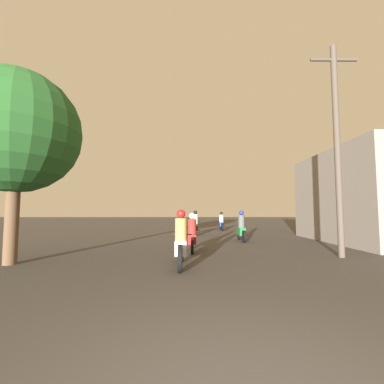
{
  "coord_description": "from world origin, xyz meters",
  "views": [
    {
      "loc": [
        -0.47,
        -1.76,
        1.51
      ],
      "look_at": [
        -0.34,
        16.24,
        2.83
      ],
      "focal_mm": 24.0,
      "sensor_mm": 36.0,
      "label": 1
    }
  ],
  "objects_px": {
    "utility_pole_near": "(337,144)",
    "motorcycle_black": "(195,225)",
    "motorcycle_white": "(181,243)",
    "motorcycle_red": "(192,236)",
    "building_right_near": "(372,197)",
    "street_tree": "(16,132)",
    "motorcycle_green": "(241,229)",
    "motorcycle_blue": "(221,223)"
  },
  "relations": [
    {
      "from": "utility_pole_near",
      "to": "motorcycle_black",
      "type": "bearing_deg",
      "value": 119.91
    },
    {
      "from": "motorcycle_white",
      "to": "motorcycle_red",
      "type": "xyz_separation_m",
      "value": [
        0.32,
        2.69,
        -0.04
      ]
    },
    {
      "from": "motorcycle_red",
      "to": "building_right_near",
      "type": "relative_size",
      "value": 0.28
    },
    {
      "from": "motorcycle_black",
      "to": "utility_pole_near",
      "type": "distance_m",
      "value": 9.76
    },
    {
      "from": "street_tree",
      "to": "utility_pole_near",
      "type": "bearing_deg",
      "value": 5.87
    },
    {
      "from": "motorcycle_green",
      "to": "street_tree",
      "type": "xyz_separation_m",
      "value": [
        -7.66,
        -5.55,
        3.2
      ]
    },
    {
      "from": "utility_pole_near",
      "to": "motorcycle_green",
      "type": "bearing_deg",
      "value": 117.63
    },
    {
      "from": "motorcycle_black",
      "to": "utility_pole_near",
      "type": "relative_size",
      "value": 0.29
    },
    {
      "from": "motorcycle_red",
      "to": "motorcycle_blue",
      "type": "distance_m",
      "value": 10.65
    },
    {
      "from": "building_right_near",
      "to": "motorcycle_blue",
      "type": "bearing_deg",
      "value": 129.25
    },
    {
      "from": "motorcycle_red",
      "to": "building_right_near",
      "type": "distance_m",
      "value": 9.26
    },
    {
      "from": "motorcycle_blue",
      "to": "motorcycle_red",
      "type": "bearing_deg",
      "value": -108.49
    },
    {
      "from": "motorcycle_red",
      "to": "motorcycle_black",
      "type": "xyz_separation_m",
      "value": [
        0.25,
        6.66,
        0.03
      ]
    },
    {
      "from": "building_right_near",
      "to": "utility_pole_near",
      "type": "bearing_deg",
      "value": -134.89
    },
    {
      "from": "street_tree",
      "to": "motorcycle_red",
      "type": "bearing_deg",
      "value": 24.74
    },
    {
      "from": "motorcycle_blue",
      "to": "building_right_near",
      "type": "relative_size",
      "value": 0.28
    },
    {
      "from": "motorcycle_green",
      "to": "motorcycle_black",
      "type": "bearing_deg",
      "value": 119.13
    },
    {
      "from": "motorcycle_white",
      "to": "motorcycle_red",
      "type": "height_order",
      "value": "motorcycle_white"
    },
    {
      "from": "building_right_near",
      "to": "street_tree",
      "type": "height_order",
      "value": "street_tree"
    },
    {
      "from": "street_tree",
      "to": "motorcycle_blue",
      "type": "bearing_deg",
      "value": 59.45
    },
    {
      "from": "motorcycle_blue",
      "to": "motorcycle_black",
      "type": "bearing_deg",
      "value": -125.29
    },
    {
      "from": "motorcycle_blue",
      "to": "building_right_near",
      "type": "xyz_separation_m",
      "value": [
        6.39,
        -7.82,
        1.61
      ]
    },
    {
      "from": "motorcycle_white",
      "to": "motorcycle_black",
      "type": "xyz_separation_m",
      "value": [
        0.57,
        9.35,
        -0.01
      ]
    },
    {
      "from": "utility_pole_near",
      "to": "street_tree",
      "type": "relative_size",
      "value": 1.28
    },
    {
      "from": "motorcycle_black",
      "to": "street_tree",
      "type": "relative_size",
      "value": 0.37
    },
    {
      "from": "motorcycle_red",
      "to": "motorcycle_black",
      "type": "bearing_deg",
      "value": 83.01
    },
    {
      "from": "motorcycle_black",
      "to": "motorcycle_red",
      "type": "bearing_deg",
      "value": -98.02
    },
    {
      "from": "motorcycle_green",
      "to": "street_tree",
      "type": "bearing_deg",
      "value": -147.65
    },
    {
      "from": "motorcycle_red",
      "to": "motorcycle_black",
      "type": "distance_m",
      "value": 6.67
    },
    {
      "from": "motorcycle_black",
      "to": "building_right_near",
      "type": "relative_size",
      "value": 0.3
    },
    {
      "from": "motorcycle_green",
      "to": "motorcycle_white",
      "type": "bearing_deg",
      "value": -119.23
    },
    {
      "from": "utility_pole_near",
      "to": "motorcycle_red",
      "type": "bearing_deg",
      "value": 164.48
    },
    {
      "from": "motorcycle_green",
      "to": "utility_pole_near",
      "type": "distance_m",
      "value": 5.99
    },
    {
      "from": "motorcycle_white",
      "to": "street_tree",
      "type": "height_order",
      "value": "street_tree"
    },
    {
      "from": "motorcycle_black",
      "to": "street_tree",
      "type": "height_order",
      "value": "street_tree"
    },
    {
      "from": "motorcycle_blue",
      "to": "street_tree",
      "type": "height_order",
      "value": "street_tree"
    },
    {
      "from": "motorcycle_black",
      "to": "street_tree",
      "type": "bearing_deg",
      "value": -126.79
    },
    {
      "from": "utility_pole_near",
      "to": "motorcycle_blue",
      "type": "bearing_deg",
      "value": 102.0
    },
    {
      "from": "motorcycle_black",
      "to": "building_right_near",
      "type": "height_order",
      "value": "building_right_near"
    },
    {
      "from": "motorcycle_red",
      "to": "motorcycle_green",
      "type": "bearing_deg",
      "value": 46.94
    },
    {
      "from": "motorcycle_white",
      "to": "street_tree",
      "type": "relative_size",
      "value": 0.35
    },
    {
      "from": "street_tree",
      "to": "motorcycle_green",
      "type": "bearing_deg",
      "value": 35.91
    }
  ]
}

